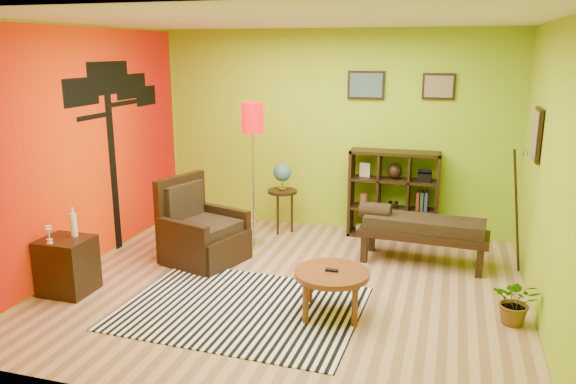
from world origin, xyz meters
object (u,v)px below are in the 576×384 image
(bench, at_px, (420,228))
(floor_lamp, at_px, (253,131))
(potted_plant, at_px, (516,306))
(coffee_table, at_px, (332,277))
(cube_shelf, at_px, (394,195))
(armchair, at_px, (201,236))
(globe_table, at_px, (282,180))
(side_cabinet, at_px, (67,265))

(bench, bearing_deg, floor_lamp, 178.13)
(bench, distance_m, potted_plant, 1.69)
(coffee_table, height_order, cube_shelf, cube_shelf)
(coffee_table, xyz_separation_m, potted_plant, (1.71, 0.29, -0.21))
(armchair, bearing_deg, bench, 14.32)
(coffee_table, xyz_separation_m, globe_table, (-1.20, 2.31, 0.37))
(armchair, height_order, floor_lamp, floor_lamp)
(armchair, bearing_deg, cube_shelf, 35.68)
(globe_table, bearing_deg, coffee_table, -62.48)
(side_cabinet, relative_size, floor_lamp, 0.49)
(coffee_table, relative_size, bench, 0.47)
(cube_shelf, bearing_deg, globe_table, -171.29)
(globe_table, bearing_deg, side_cabinet, -121.52)
(bench, xyz_separation_m, potted_plant, (0.98, -1.35, -0.27))
(coffee_table, bearing_deg, side_cabinet, -174.11)
(armchair, distance_m, cube_shelf, 2.68)
(armchair, xyz_separation_m, floor_lamp, (0.43, 0.73, 1.21))
(potted_plant, bearing_deg, bench, 125.92)
(armchair, distance_m, side_cabinet, 1.59)
(globe_table, relative_size, potted_plant, 2.15)
(armchair, relative_size, floor_lamp, 0.56)
(coffee_table, height_order, floor_lamp, floor_lamp)
(cube_shelf, height_order, potted_plant, cube_shelf)
(cube_shelf, bearing_deg, coffee_table, -97.23)
(bench, bearing_deg, globe_table, 161.01)
(coffee_table, height_order, side_cabinet, side_cabinet)
(globe_table, bearing_deg, potted_plant, -34.72)
(side_cabinet, distance_m, floor_lamp, 2.72)
(floor_lamp, distance_m, cube_shelf, 2.13)
(coffee_table, xyz_separation_m, armchair, (-1.84, 0.99, -0.08))
(globe_table, bearing_deg, floor_lamp, -109.47)
(side_cabinet, height_order, globe_table, globe_table)
(bench, bearing_deg, side_cabinet, -151.28)
(coffee_table, bearing_deg, floor_lamp, 129.51)
(side_cabinet, bearing_deg, globe_table, 58.48)
(armchair, xyz_separation_m, potted_plant, (3.55, -0.70, -0.13))
(side_cabinet, xyz_separation_m, potted_plant, (4.50, 0.58, -0.13))
(armchair, distance_m, bench, 2.66)
(floor_lamp, xyz_separation_m, potted_plant, (3.12, -1.42, -1.34))
(armchair, relative_size, bench, 0.67)
(armchair, xyz_separation_m, side_cabinet, (-0.95, -1.27, -0.00))
(side_cabinet, xyz_separation_m, cube_shelf, (3.11, 2.83, 0.29))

